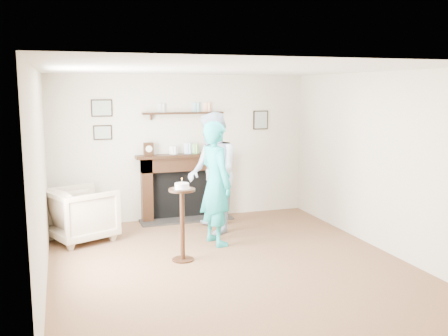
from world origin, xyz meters
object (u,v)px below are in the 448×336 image
Objects in this scene: man at (213,232)px; woman at (216,243)px; pedestal_table at (182,210)px; armchair at (83,240)px.

woman is at bearing -9.95° from man.
man reaches higher than woman.
man is at bearing 56.45° from pedestal_table.
pedestal_table reaches higher than armchair.
woman is 1.10m from pedestal_table.
pedestal_table is (-0.64, -0.57, 0.69)m from woman.
pedestal_table is (1.23, -1.34, 0.69)m from armchair.
armchair is at bearing 55.69° from woman.
man is 1.55m from pedestal_table.
armchair is 0.46× the size of man.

